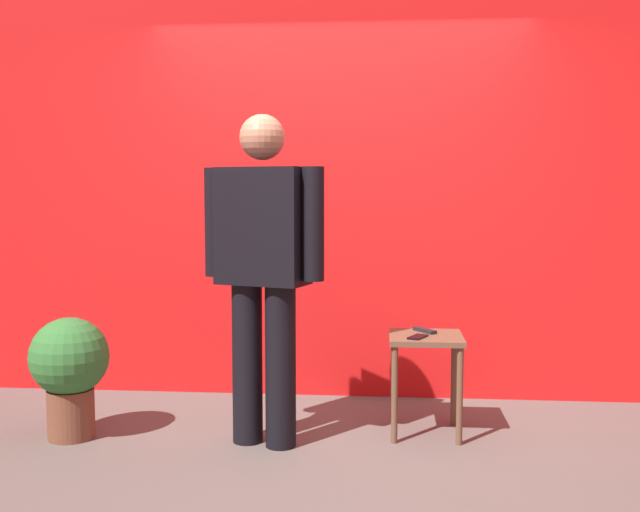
{
  "coord_description": "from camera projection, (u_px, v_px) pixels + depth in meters",
  "views": [
    {
      "loc": [
        0.31,
        -3.73,
        1.4
      ],
      "look_at": [
        -0.07,
        0.55,
        1.02
      ],
      "focal_mm": 42.11,
      "sensor_mm": 36.0,
      "label": 1
    }
  ],
  "objects": [
    {
      "name": "back_wall_red",
      "position": [
        340.0,
        188.0,
        5.05
      ],
      "size": [
        5.33,
        0.12,
        2.82
      ],
      "primitive_type": "cube",
      "color": "red",
      "rests_on": "ground_plane"
    },
    {
      "name": "tv_remote",
      "position": [
        425.0,
        330.0,
        4.36
      ],
      "size": [
        0.14,
        0.16,
        0.02
      ],
      "primitive_type": "cube",
      "rotation": [
        0.0,
        0.0,
        0.63
      ],
      "color": "black",
      "rests_on": "side_table"
    },
    {
      "name": "ground_plane",
      "position": [
        324.0,
        463.0,
        3.85
      ],
      "size": [
        12.0,
        12.0,
        0.0
      ],
      "primitive_type": "plane",
      "color": "#59544F"
    },
    {
      "name": "potted_plant",
      "position": [
        70.0,
        367.0,
        4.2
      ],
      "size": [
        0.44,
        0.44,
        0.69
      ],
      "color": "brown",
      "rests_on": "ground_plane"
    },
    {
      "name": "cell_phone",
      "position": [
        418.0,
        337.0,
        4.19
      ],
      "size": [
        0.13,
        0.16,
        0.01
      ],
      "primitive_type": "cube",
      "rotation": [
        0.0,
        0.0,
        -0.45
      ],
      "color": "black",
      "rests_on": "side_table"
    },
    {
      "name": "standing_person",
      "position": [
        263.0,
        262.0,
        4.06
      ],
      "size": [
        0.71,
        0.38,
        1.8
      ],
      "color": "black",
      "rests_on": "ground_plane"
    },
    {
      "name": "side_table",
      "position": [
        426.0,
        355.0,
        4.28
      ],
      "size": [
        0.42,
        0.42,
        0.57
      ],
      "color": "brown",
      "rests_on": "ground_plane"
    }
  ]
}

